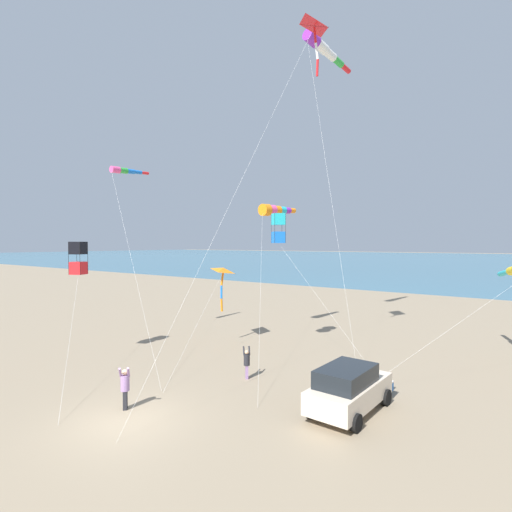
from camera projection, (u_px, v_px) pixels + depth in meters
ground_plane at (126, 421)px, 14.62m from camera, size 600.00×600.00×0.00m
ocean_water_strip at (498, 261)px, 148.29m from camera, size 240.00×600.00×0.01m
parked_car at (349, 388)px, 15.35m from camera, size 4.38×2.23×1.85m
cooler_box at (387, 386)px, 17.57m from camera, size 0.62×0.42×0.42m
person_adult_flyer at (125, 385)px, 15.61m from camera, size 0.62×0.63×1.77m
person_child_green_jacket at (247, 361)px, 19.18m from camera, size 0.55×0.54×1.55m
kite_box_teal_far_right at (278, 228)px, 24.22m from camera, size 1.14×6.72×8.49m
kite_windsock_green_low_center at (125, 171)px, 26.75m from camera, size 7.01×9.72×11.82m
kite_delta_yellow_midlevel at (223, 271)px, 25.96m from camera, size 9.41×4.56×5.15m
kite_windsock_small_distant at (323, 49)px, 29.46m from camera, size 12.70×7.09×22.03m
kite_delta_red_high_left at (315, 26)px, 22.18m from camera, size 13.72×1.69×19.44m
kite_windsock_rainbow_low_near at (275, 210)px, 28.90m from camera, size 14.03×7.43×9.50m
kite_box_blue_topmost at (78, 258)px, 22.40m from camera, size 5.51×7.79×6.74m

